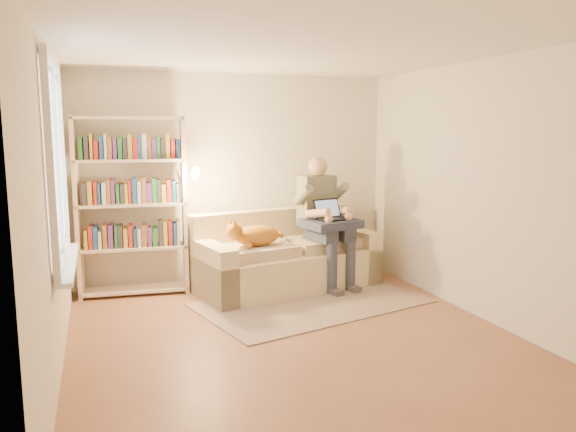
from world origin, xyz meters
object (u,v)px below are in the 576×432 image
object	(u,v)px
sofa	(285,260)
cat	(251,236)
laptop	(334,214)
person	(323,214)
bookshelf	(132,197)

from	to	relation	value
sofa	cat	bearing A→B (deg)	-165.27
sofa	laptop	bearing A→B (deg)	-32.00
sofa	person	world-z (taller)	person
sofa	person	xyz separation A→B (m)	(0.47, -0.06, 0.56)
cat	laptop	bearing A→B (deg)	-9.40
sofa	cat	xyz separation A→B (m)	(-0.49, -0.25, 0.38)
sofa	bookshelf	distance (m)	1.95
cat	laptop	distance (m)	1.06
person	cat	size ratio (longest dim) A/B	2.05
person	cat	bearing A→B (deg)	178.70
bookshelf	sofa	bearing A→B (deg)	-4.55
cat	person	bearing A→B (deg)	-1.30
sofa	laptop	distance (m)	0.82
sofa	person	distance (m)	0.73
cat	bookshelf	distance (m)	1.43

